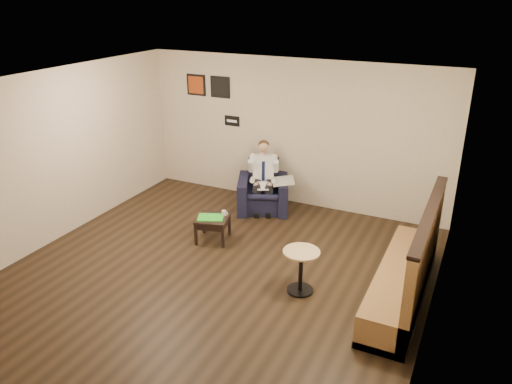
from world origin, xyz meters
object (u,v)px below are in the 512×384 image
at_px(green_folder, 211,217).
at_px(smartphone, 218,214).
at_px(seated_man, 263,181).
at_px(side_table, 213,229).
at_px(cafe_table, 301,271).
at_px(coffee_mug, 224,213).
at_px(banquette, 405,254).
at_px(armchair, 263,187).

relative_size(green_folder, smartphone, 3.21).
distance_m(seated_man, side_table, 1.50).
xyz_separation_m(seated_man, cafe_table, (1.60, -2.22, -0.30)).
bearing_deg(seated_man, coffee_mug, -119.32).
relative_size(seated_man, coffee_mug, 13.98).
xyz_separation_m(coffee_mug, cafe_table, (1.74, -0.95, -0.15)).
bearing_deg(banquette, side_table, 173.63).
bearing_deg(side_table, seated_man, 79.28).
height_order(seated_man, green_folder, seated_man).
relative_size(seated_man, banquette, 0.47).
height_order(green_folder, cafe_table, cafe_table).
height_order(side_table, banquette, banquette).
xyz_separation_m(green_folder, cafe_table, (1.89, -0.78, -0.11)).
relative_size(armchair, green_folder, 2.22).
xyz_separation_m(banquette, cafe_table, (-1.30, -0.45, -0.36)).
relative_size(seated_man, green_folder, 2.95).
height_order(armchair, cafe_table, armchair).
relative_size(coffee_mug, banquette, 0.03).
bearing_deg(cafe_table, armchair, 125.29).
height_order(seated_man, cafe_table, seated_man).
xyz_separation_m(armchair, banquette, (2.95, -1.88, 0.22)).
distance_m(armchair, seated_man, 0.21).
xyz_separation_m(armchair, coffee_mug, (-0.09, -1.38, 0.01)).
xyz_separation_m(green_folder, banquette, (3.19, -0.33, 0.25)).
xyz_separation_m(coffee_mug, smartphone, (-0.13, 0.01, -0.04)).
height_order(armchair, smartphone, armchair).
relative_size(armchair, seated_man, 0.75).
relative_size(smartphone, banquette, 0.05).
relative_size(coffee_mug, smartphone, 0.68).
distance_m(seated_man, cafe_table, 2.76).
relative_size(green_folder, coffee_mug, 4.74).
distance_m(seated_man, smartphone, 1.31).
distance_m(seated_man, coffee_mug, 1.29).
distance_m(green_folder, cafe_table, 2.05).
bearing_deg(armchair, coffee_mug, -116.92).
relative_size(seated_man, smartphone, 9.48).
height_order(seated_man, coffee_mug, seated_man).
height_order(side_table, coffee_mug, coffee_mug).
height_order(green_folder, coffee_mug, coffee_mug).
relative_size(side_table, smartphone, 3.93).
bearing_deg(banquette, seated_man, 148.53).
distance_m(side_table, smartphone, 0.27).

